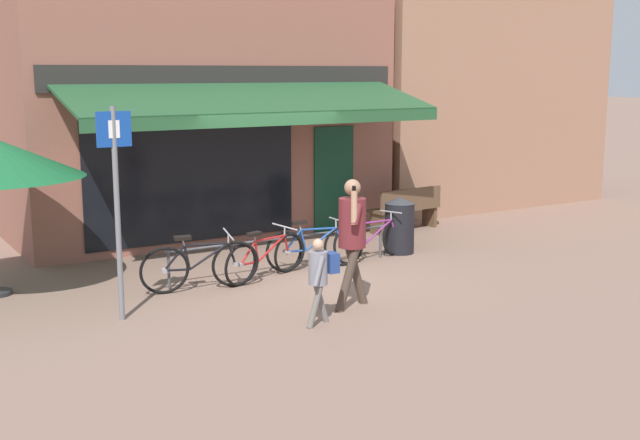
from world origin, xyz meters
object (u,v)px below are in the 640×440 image
Objects in this scene: bicycle_red at (265,257)px; parking_sign at (117,193)px; bicycle_blue at (314,247)px; pedestrian_child at (320,271)px; pedestrian_adult at (352,229)px; bicycle_purple at (373,239)px; litter_bin at (400,225)px; park_bench at (406,208)px; bicycle_black at (200,266)px.

parking_sign is at bearing 179.57° from bicycle_red.
bicycle_blue is 2.94m from pedestrian_child.
pedestrian_adult is 0.65× the size of parking_sign.
litter_bin reaches higher than bicycle_purple.
park_bench is (3.22, 1.74, 0.10)m from bicycle_blue.
parking_sign reaches higher than bicycle_blue.
pedestrian_child is (-1.44, -2.54, 0.33)m from bicycle_blue.
litter_bin is (2.88, 0.39, 0.14)m from bicycle_red.
bicycle_purple is 2.94m from pedestrian_adult.
bicycle_red is 1.48× the size of pedestrian_child.
bicycle_purple is 1.56× the size of pedestrian_child.
litter_bin reaches higher than bicycle_black.
pedestrian_adult is at bearing -141.13° from park_bench.
bicycle_black is 5.70m from park_bench.
bicycle_black is 1.79× the size of litter_bin.
pedestrian_adult is at bearing -42.68° from bicycle_black.
bicycle_red is at bearing -161.24° from park_bench.
pedestrian_adult is 1.58× the size of pedestrian_child.
bicycle_red is 2.19m from bicycle_purple.
pedestrian_child reaches higher than park_bench.
litter_bin is 5.67m from parking_sign.
park_bench is (3.90, 3.85, -0.62)m from pedestrian_adult.
parking_sign reaches higher than bicycle_red.
park_bench is at bearing -129.77° from pedestrian_adult.
litter_bin is at bearing 7.48° from bicycle_purple.
park_bench is (5.33, 2.02, 0.08)m from bicycle_black.
litter_bin is 0.61× the size of park_bench.
park_bench is at bearing -134.09° from pedestrian_child.
pedestrian_adult reaches higher than litter_bin.
bicycle_red is at bearing 178.87° from bicycle_purple.
parking_sign is 1.67× the size of park_bench.
park_bench is at bearing 22.33° from parking_sign.
pedestrian_child reaches higher than bicycle_purple.
parking_sign reaches higher than pedestrian_adult.
bicycle_black reaches higher than bicycle_red.
pedestrian_child is at bearing -142.51° from bicycle_purple.
litter_bin is at bearing -132.26° from pedestrian_adult.
bicycle_blue is 3.66m from park_bench.
bicycle_purple is at bearing 9.72° from bicycle_blue.
bicycle_red is at bearing -161.33° from bicycle_blue.
bicycle_red is 0.95× the size of bicycle_purple.
pedestrian_child is at bearing -140.50° from litter_bin.
pedestrian_adult is 5.52m from park_bench.
pedestrian_adult is (0.31, -1.93, 0.73)m from bicycle_red.
parking_sign reaches higher than bicycle_black.
parking_sign is at bearing -174.06° from bicycle_purple.
pedestrian_adult is at bearing -99.83° from bicycle_red.
park_bench reaches higher than bicycle_red.
bicycle_black is 0.65× the size of parking_sign.
bicycle_black is 2.13m from bicycle_blue.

